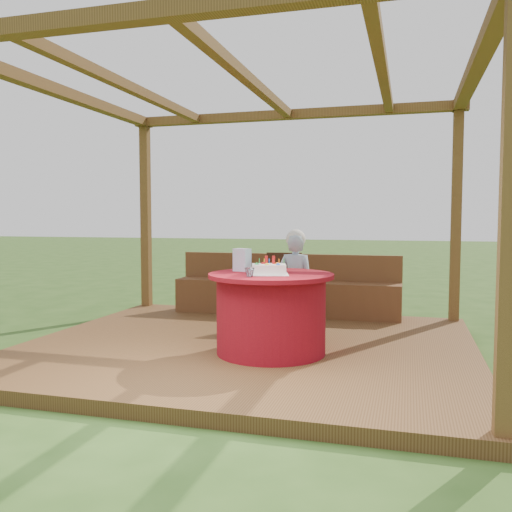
# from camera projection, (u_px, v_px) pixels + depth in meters

# --- Properties ---
(ground) EXTENTS (60.00, 60.00, 0.00)m
(ground) POSITION_uv_depth(u_px,v_px,m) (249.00, 354.00, 5.60)
(ground) COLOR #2A4B19
(ground) RESTS_ON ground
(deck) EXTENTS (4.50, 4.00, 0.12)m
(deck) POSITION_uv_depth(u_px,v_px,m) (249.00, 348.00, 5.60)
(deck) COLOR brown
(deck) RESTS_ON ground
(pergola) EXTENTS (4.50, 4.00, 2.72)m
(pergola) POSITION_uv_depth(u_px,v_px,m) (249.00, 118.00, 5.43)
(pergola) COLOR brown
(pergola) RESTS_ON deck
(bench) EXTENTS (3.00, 0.42, 0.80)m
(bench) POSITION_uv_depth(u_px,v_px,m) (286.00, 295.00, 7.22)
(bench) COLOR brown
(bench) RESTS_ON deck
(table) EXTENTS (1.18, 1.18, 0.76)m
(table) POSITION_uv_depth(u_px,v_px,m) (271.00, 313.00, 5.13)
(table) COLOR maroon
(table) RESTS_ON deck
(chair) EXTENTS (0.46, 0.46, 0.87)m
(chair) POSITION_uv_depth(u_px,v_px,m) (283.00, 286.00, 6.39)
(chair) COLOR #371E11
(chair) RESTS_ON deck
(elderly_woman) EXTENTS (0.44, 0.31, 1.16)m
(elderly_woman) POSITION_uv_depth(u_px,v_px,m) (296.00, 282.00, 5.87)
(elderly_woman) COLOR #8CB2CF
(elderly_woman) RESTS_ON deck
(birthday_cake) EXTENTS (0.44, 0.44, 0.17)m
(birthday_cake) POSITION_uv_depth(u_px,v_px,m) (269.00, 269.00, 5.02)
(birthday_cake) COLOR white
(birthday_cake) RESTS_ON table
(gift_bag) EXTENTS (0.18, 0.15, 0.22)m
(gift_bag) POSITION_uv_depth(u_px,v_px,m) (242.00, 260.00, 5.31)
(gift_bag) COLOR #E594D3
(gift_bag) RESTS_ON table
(drinking_glass) EXTENTS (0.12, 0.12, 0.08)m
(drinking_glass) POSITION_uv_depth(u_px,v_px,m) (250.00, 272.00, 4.80)
(drinking_glass) COLOR white
(drinking_glass) RESTS_ON table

